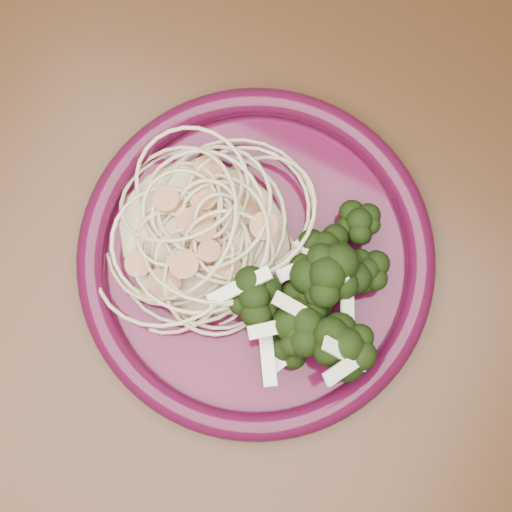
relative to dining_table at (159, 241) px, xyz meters
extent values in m
plane|color=brown|center=(0.00, 0.00, -0.65)|extent=(3.50, 3.50, 0.00)
cube|color=#472814|center=(0.00, 0.00, 0.08)|extent=(1.20, 0.80, 0.04)
cylinder|color=#440924|center=(0.10, 0.01, 0.10)|extent=(0.32, 0.32, 0.01)
torus|color=#440823|center=(0.10, 0.01, 0.11)|extent=(0.33, 0.33, 0.02)
ellipsoid|color=beige|center=(0.06, 0.01, 0.12)|extent=(0.16, 0.14, 0.03)
ellipsoid|color=black|center=(0.16, 0.02, 0.13)|extent=(0.11, 0.17, 0.05)
camera|label=1|loc=(0.15, -0.08, 0.70)|focal=50.00mm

